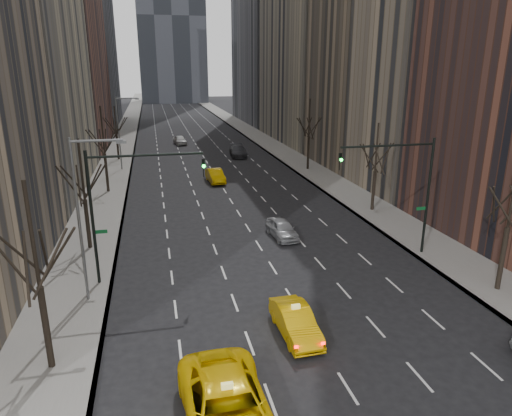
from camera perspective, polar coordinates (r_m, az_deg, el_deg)
ground at (r=20.33m, az=11.39°, el=-21.21°), size 400.00×400.00×0.00m
sidewalk_left at (r=85.45m, az=-16.24°, el=8.07°), size 4.50×320.00×0.15m
sidewalk_right at (r=87.46m, az=0.16°, el=8.94°), size 4.50×320.00×0.15m
bld_left_far at (r=82.22m, az=-24.71°, el=22.31°), size 14.00×28.00×44.00m
tree_lw_a at (r=20.89m, az=-25.38°, el=-9.03°), size 3.36×3.50×8.28m
tree_lw_b at (r=33.91m, az=-20.61°, el=0.99°), size 3.36×3.50×7.82m
tree_lw_c at (r=49.36m, az=-18.38°, el=6.37°), size 3.36×3.50×8.74m
tree_lw_d at (r=67.16m, az=-17.03°, el=8.72°), size 3.36×3.50×7.36m
tree_rw_a at (r=29.23m, az=28.92°, el=-2.25°), size 3.36×3.50×8.28m
tree_rw_b at (r=42.02m, az=14.65°, el=4.49°), size 3.36×3.50×7.82m
tree_rw_c at (r=58.26m, az=6.60°, el=8.64°), size 3.36×3.50×8.74m
traffic_mast_left at (r=27.37m, az=-16.54°, el=1.55°), size 6.69×0.39×8.00m
traffic_mast_right at (r=31.74m, az=18.36°, el=3.47°), size 6.69×0.39×8.00m
streetlight_near at (r=25.61m, az=-20.66°, el=0.41°), size 2.83×0.22×9.00m
streetlight_far at (r=59.90m, az=-16.50°, el=9.82°), size 2.83×0.22×9.00m
taxi_suv at (r=17.62m, az=-3.53°, el=-23.95°), size 3.27×6.76×1.85m
taxi_sedan at (r=22.87m, az=4.94°, el=-13.98°), size 1.65×4.36×1.42m
silver_sedan_ahead at (r=35.04m, az=3.28°, el=-2.59°), size 1.94×4.21×1.40m
far_taxi at (r=52.20m, az=-5.11°, el=4.03°), size 1.93×4.66×1.50m
far_suv_grey at (r=67.53m, az=-2.26°, el=7.13°), size 2.71×5.74×1.62m
far_car_white at (r=79.55m, az=-9.50°, el=8.39°), size 2.36×4.63×1.51m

